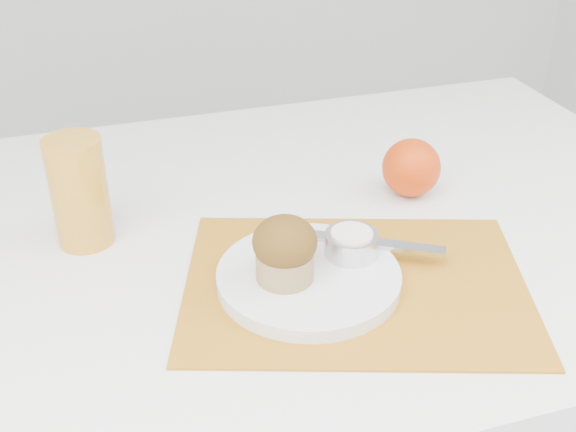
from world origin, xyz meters
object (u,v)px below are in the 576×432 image
object	(u,v)px
orange	(411,168)
juice_glass	(79,192)
muffin	(285,249)
plate	(309,277)
table	(289,421)

from	to	relation	value
orange	juice_glass	distance (m)	0.45
juice_glass	muffin	world-z (taller)	juice_glass
plate	muffin	size ratio (longest dim) A/B	2.77
orange	juice_glass	bearing A→B (deg)	178.57
table	orange	size ratio (longest dim) A/B	14.49
plate	orange	size ratio (longest dim) A/B	2.60
table	juice_glass	distance (m)	0.52
plate	juice_glass	bearing A→B (deg)	143.29
plate	muffin	world-z (taller)	muffin
plate	juice_glass	xyz separation A→B (m)	(-0.24, 0.18, 0.06)
plate	orange	bearing A→B (deg)	38.63
table	muffin	xyz separation A→B (m)	(-0.05, -0.15, 0.43)
table	muffin	size ratio (longest dim) A/B	15.46
juice_glass	muffin	xyz separation A→B (m)	(0.21, -0.18, -0.01)
orange	muffin	size ratio (longest dim) A/B	1.07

